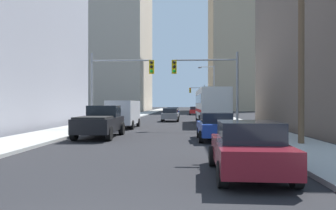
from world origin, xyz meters
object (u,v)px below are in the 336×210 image
Objects in this scene: city_bus at (211,105)px; sedan_maroon at (248,148)px; sedan_navy at (173,112)px; cargo_van_silver at (124,112)px; traffic_signal_far_right at (198,94)px; sedan_blue at (216,126)px; traffic_signal_near_right at (208,77)px; sedan_red at (195,111)px; traffic_signal_near_left at (119,77)px; sedan_grey at (170,115)px; pickup_truck_black at (101,122)px.

city_bus is 22.74m from sedan_maroon.
cargo_van_silver is at bearing -98.92° from sedan_navy.
traffic_signal_far_right is (7.74, 41.15, 2.73)m from cargo_van_silver.
sedan_maroon is at bearing -84.72° from sedan_navy.
sedan_maroon is at bearing -89.52° from sedan_blue.
sedan_navy is 0.71× the size of traffic_signal_near_right.
traffic_signal_near_left reaches higher than sedan_red.
sedan_grey is (-3.36, 19.09, 0.00)m from sedan_blue.
sedan_grey is at bearing 73.83° from traffic_signal_near_left.
traffic_signal_near_right is at bearing -91.18° from traffic_signal_far_right.
sedan_maroon is 1.00× the size of sedan_navy.
sedan_red is 0.71× the size of traffic_signal_near_right.
cargo_van_silver is 11.07m from sedan_blue.
sedan_maroon is 1.00× the size of sedan_blue.
traffic_signal_near_right reaches higher than sedan_red.
city_bus is at bearing -90.21° from traffic_signal_far_right.
sedan_grey is 31.27m from traffic_signal_far_right.
city_bus is 36.06m from traffic_signal_far_right.
sedan_navy and sedan_red have the same top height.
sedan_navy is (3.29, 20.95, -0.52)m from cargo_van_silver.
traffic_signal_near_right reaches higher than sedan_grey.
city_bus is at bearing -51.04° from sedan_grey.
city_bus is at bearing 41.46° from traffic_signal_near_left.
sedan_grey is at bearing 97.01° from sedan_maroon.
cargo_van_silver is 21.21m from sedan_navy.
traffic_signal_near_right is at bearing -73.92° from sedan_grey.
sedan_navy is (-3.48, 29.69, 0.00)m from sedan_blue.
traffic_signal_far_right is at bearing 79.34° from cargo_van_silver.
sedan_navy is 0.71× the size of traffic_signal_far_right.
traffic_signal_near_right is at bearing -81.00° from sedan_navy.
cargo_van_silver is 1.23× the size of sedan_blue.
sedan_blue is 41.02m from sedan_red.
traffic_signal_near_right is (3.58, -22.57, 3.33)m from sedan_navy.
sedan_navy is at bearing 83.50° from pickup_truck_black.
traffic_signal_near_left is at bearing -138.54° from city_bus.
sedan_grey is (-3.43, 27.89, 0.00)m from sedan_maroon.
sedan_red is at bearing 78.51° from traffic_signal_near_left.
sedan_blue is at bearing -83.31° from sedan_navy.
traffic_signal_near_left is 43.48m from traffic_signal_far_right.
traffic_signal_near_left is at bearing 90.97° from pickup_truck_black.
city_bus reaches higher than cargo_van_silver.
sedan_blue is 0.71× the size of traffic_signal_near_left.
sedan_red is at bearing 81.13° from sedan_grey.
sedan_navy is at bearing 81.57° from traffic_signal_near_left.
cargo_van_silver reaches higher than pickup_truck_black.
sedan_red is 0.71× the size of traffic_signal_far_right.
sedan_red is at bearing 78.04° from cargo_van_silver.
city_bus is 16.41m from sedan_navy.
cargo_van_silver is at bearing 111.32° from sedan_maroon.
sedan_red is (-0.01, 49.82, 0.00)m from sedan_maroon.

